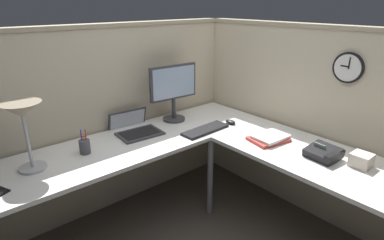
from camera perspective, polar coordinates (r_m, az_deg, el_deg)
ground_plane at (r=2.74m, az=2.99°, el=-18.88°), size 6.80×6.80×0.00m
cubicle_wall_back at (r=2.80m, az=-14.62°, el=0.08°), size 2.57×0.12×1.58m
cubicle_wall_right at (r=2.83m, az=20.06°, el=-0.36°), size 0.12×2.37×1.58m
desk at (r=2.27m, az=1.41°, el=-8.65°), size 2.35×2.15×0.73m
monitor at (r=2.80m, az=-3.34°, el=5.65°), size 0.46×0.20×0.50m
laptop at (r=2.67m, az=-10.28°, el=-1.45°), size 0.37×0.40×0.22m
keyboard at (r=2.64m, az=2.42°, el=-1.76°), size 0.44×0.16×0.02m
computer_mouse at (r=2.81m, az=6.91°, el=-0.35°), size 0.06×0.10×0.03m
desk_lamp_dome at (r=2.17m, az=-28.06°, el=0.71°), size 0.24×0.24×0.44m
pen_cup at (r=2.37m, az=-18.65°, el=-4.50°), size 0.08×0.08×0.18m
office_phone at (r=2.35m, az=22.53°, el=-5.56°), size 0.21×0.22×0.11m
book_stack at (r=2.52m, az=13.68°, el=-3.17°), size 0.32×0.26×0.04m
tissue_box at (r=2.35m, az=28.04°, el=-6.36°), size 0.12×0.12×0.09m
wall_clock at (r=2.53m, az=26.19°, el=8.41°), size 0.04×0.22×0.22m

